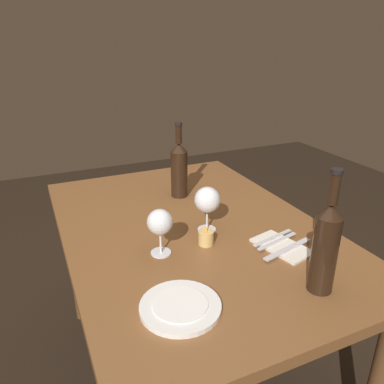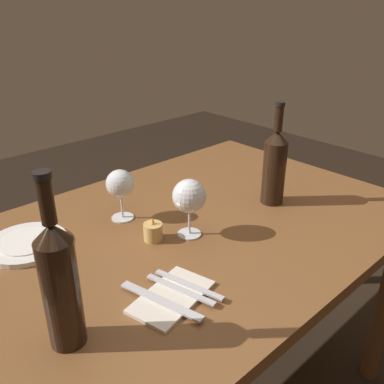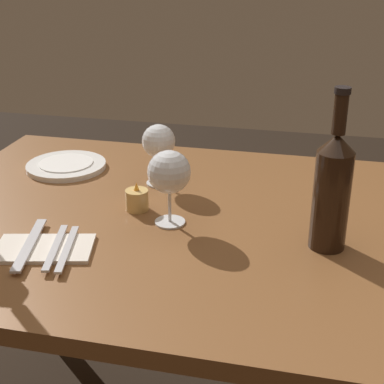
{
  "view_description": "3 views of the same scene",
  "coord_description": "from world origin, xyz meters",
  "px_view_note": "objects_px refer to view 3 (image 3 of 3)",
  "views": [
    {
      "loc": [
        1.12,
        -0.5,
        1.39
      ],
      "look_at": [
        -0.02,
        0.01,
        0.87
      ],
      "focal_mm": 35.21,
      "sensor_mm": 36.0,
      "label": 1
    },
    {
      "loc": [
        0.72,
        0.77,
        1.34
      ],
      "look_at": [
        0.01,
        -0.0,
        0.84
      ],
      "focal_mm": 38.92,
      "sensor_mm": 36.0,
      "label": 2
    },
    {
      "loc": [
        -0.24,
        1.1,
        1.3
      ],
      "look_at": [
        0.01,
        0.02,
        0.81
      ],
      "focal_mm": 53.39,
      "sensor_mm": 36.0,
      "label": 3
    }
  ],
  "objects_px": {
    "fork_inner": "(55,247)",
    "wine_glass_right": "(159,142)",
    "wine_glass_left": "(169,173)",
    "table_knife": "(30,244)",
    "wine_bottle": "(332,189)",
    "votive_candle": "(137,200)",
    "dinner_plate": "(66,166)",
    "folded_napkin": "(44,249)",
    "fork_outer": "(67,249)"
  },
  "relations": [
    {
      "from": "fork_inner",
      "to": "fork_outer",
      "type": "height_order",
      "value": "same"
    },
    {
      "from": "folded_napkin",
      "to": "fork_outer",
      "type": "distance_m",
      "value": 0.05
    },
    {
      "from": "wine_glass_left",
      "to": "folded_napkin",
      "type": "relative_size",
      "value": 0.78
    },
    {
      "from": "votive_candle",
      "to": "table_knife",
      "type": "xyz_separation_m",
      "value": [
        0.15,
        0.22,
        -0.01
      ]
    },
    {
      "from": "wine_glass_left",
      "to": "fork_inner",
      "type": "bearing_deg",
      "value": 42.7
    },
    {
      "from": "fork_inner",
      "to": "wine_glass_left",
      "type": "bearing_deg",
      "value": -137.3
    },
    {
      "from": "wine_glass_right",
      "to": "votive_candle",
      "type": "height_order",
      "value": "wine_glass_right"
    },
    {
      "from": "wine_glass_left",
      "to": "fork_inner",
      "type": "height_order",
      "value": "wine_glass_left"
    },
    {
      "from": "wine_glass_right",
      "to": "dinner_plate",
      "type": "xyz_separation_m",
      "value": [
        0.27,
        -0.05,
        -0.1
      ]
    },
    {
      "from": "dinner_plate",
      "to": "table_knife",
      "type": "distance_m",
      "value": 0.44
    },
    {
      "from": "folded_napkin",
      "to": "fork_inner",
      "type": "bearing_deg",
      "value": 180.0
    },
    {
      "from": "dinner_plate",
      "to": "fork_inner",
      "type": "xyz_separation_m",
      "value": [
        -0.17,
        0.42,
        0.0
      ]
    },
    {
      "from": "wine_bottle",
      "to": "wine_glass_right",
      "type": "bearing_deg",
      "value": -29.56
    },
    {
      "from": "wine_glass_right",
      "to": "votive_candle",
      "type": "xyz_separation_m",
      "value": [
        0.01,
        0.16,
        -0.09
      ]
    },
    {
      "from": "wine_glass_right",
      "to": "votive_candle",
      "type": "relative_size",
      "value": 2.29
    },
    {
      "from": "wine_glass_right",
      "to": "fork_inner",
      "type": "distance_m",
      "value": 0.4
    },
    {
      "from": "wine_glass_right",
      "to": "wine_bottle",
      "type": "bearing_deg",
      "value": 150.44
    },
    {
      "from": "table_knife",
      "to": "fork_inner",
      "type": "bearing_deg",
      "value": 180.0
    },
    {
      "from": "wine_bottle",
      "to": "dinner_plate",
      "type": "xyz_separation_m",
      "value": [
        0.68,
        -0.28,
        -0.12
      ]
    },
    {
      "from": "wine_glass_right",
      "to": "fork_inner",
      "type": "bearing_deg",
      "value": 74.47
    },
    {
      "from": "wine_glass_right",
      "to": "table_knife",
      "type": "height_order",
      "value": "wine_glass_right"
    },
    {
      "from": "wine_glass_right",
      "to": "wine_glass_left",
      "type": "bearing_deg",
      "value": 111.78
    },
    {
      "from": "folded_napkin",
      "to": "fork_outer",
      "type": "relative_size",
      "value": 1.18
    },
    {
      "from": "votive_candle",
      "to": "fork_outer",
      "type": "relative_size",
      "value": 0.38
    },
    {
      "from": "wine_bottle",
      "to": "fork_inner",
      "type": "relative_size",
      "value": 1.81
    },
    {
      "from": "fork_inner",
      "to": "fork_outer",
      "type": "bearing_deg",
      "value": 180.0
    },
    {
      "from": "fork_inner",
      "to": "table_knife",
      "type": "xyz_separation_m",
      "value": [
        0.06,
        0.0,
        0.0
      ]
    },
    {
      "from": "wine_bottle",
      "to": "table_knife",
      "type": "xyz_separation_m",
      "value": [
        0.57,
        0.14,
        -0.11
      ]
    },
    {
      "from": "wine_glass_left",
      "to": "table_knife",
      "type": "bearing_deg",
      "value": 35.46
    },
    {
      "from": "wine_bottle",
      "to": "folded_napkin",
      "type": "height_order",
      "value": "wine_bottle"
    },
    {
      "from": "wine_bottle",
      "to": "table_knife",
      "type": "bearing_deg",
      "value": 13.94
    },
    {
      "from": "votive_candle",
      "to": "folded_napkin",
      "type": "height_order",
      "value": "votive_candle"
    },
    {
      "from": "wine_glass_right",
      "to": "table_knife",
      "type": "relative_size",
      "value": 0.74
    },
    {
      "from": "wine_glass_left",
      "to": "folded_napkin",
      "type": "xyz_separation_m",
      "value": [
        0.21,
        0.17,
        -0.11
      ]
    },
    {
      "from": "wine_glass_right",
      "to": "folded_napkin",
      "type": "distance_m",
      "value": 0.41
    },
    {
      "from": "fork_inner",
      "to": "fork_outer",
      "type": "xyz_separation_m",
      "value": [
        -0.02,
        0.0,
        0.0
      ]
    },
    {
      "from": "votive_candle",
      "to": "wine_glass_left",
      "type": "bearing_deg",
      "value": 152.09
    },
    {
      "from": "dinner_plate",
      "to": "wine_glass_left",
      "type": "bearing_deg",
      "value": 144.83
    },
    {
      "from": "votive_candle",
      "to": "wine_glass_right",
      "type": "bearing_deg",
      "value": -92.79
    },
    {
      "from": "fork_inner",
      "to": "wine_bottle",
      "type": "bearing_deg",
      "value": -164.64
    },
    {
      "from": "wine_glass_right",
      "to": "folded_napkin",
      "type": "bearing_deg",
      "value": 70.99
    },
    {
      "from": "wine_glass_right",
      "to": "fork_outer",
      "type": "xyz_separation_m",
      "value": [
        0.08,
        0.38,
        -0.1
      ]
    },
    {
      "from": "wine_glass_right",
      "to": "table_knife",
      "type": "bearing_deg",
      "value": 67.0
    },
    {
      "from": "folded_napkin",
      "to": "table_knife",
      "type": "relative_size",
      "value": 1.01
    },
    {
      "from": "wine_glass_right",
      "to": "dinner_plate",
      "type": "relative_size",
      "value": 0.73
    },
    {
      "from": "wine_bottle",
      "to": "table_knife",
      "type": "height_order",
      "value": "wine_bottle"
    },
    {
      "from": "fork_inner",
      "to": "wine_glass_right",
      "type": "bearing_deg",
      "value": -105.53
    },
    {
      "from": "table_knife",
      "to": "wine_glass_left",
      "type": "bearing_deg",
      "value": -144.54
    },
    {
      "from": "wine_glass_left",
      "to": "wine_bottle",
      "type": "bearing_deg",
      "value": 174.87
    },
    {
      "from": "votive_candle",
      "to": "fork_outer",
      "type": "bearing_deg",
      "value": 71.84
    }
  ]
}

